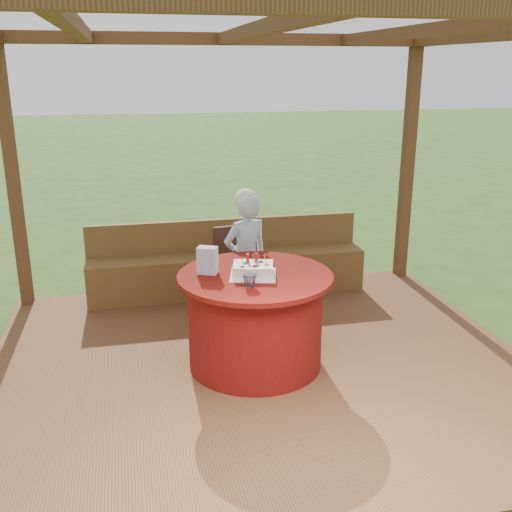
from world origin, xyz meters
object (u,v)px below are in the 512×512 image
(birthday_cake, at_px, (253,269))
(drinking_glass, at_px, (250,281))
(table, at_px, (255,319))
(elderly_woman, at_px, (246,256))
(gift_bag, at_px, (207,260))
(bench, at_px, (228,270))
(chair, at_px, (235,265))

(birthday_cake, distance_m, drinking_glass, 0.27)
(table, distance_m, drinking_glass, 0.53)
(elderly_woman, xyz_separation_m, birthday_cake, (-0.12, -0.91, 0.18))
(birthday_cake, distance_m, gift_bag, 0.38)
(bench, xyz_separation_m, birthday_cake, (-0.08, -1.72, 0.59))
(table, relative_size, chair, 1.49)
(bench, relative_size, chair, 3.56)
(elderly_woman, relative_size, gift_bag, 5.99)
(birthday_cake, bearing_deg, table, 46.35)
(chair, bearing_deg, gift_bag, -110.45)
(birthday_cake, xyz_separation_m, gift_bag, (-0.35, 0.13, 0.06))
(drinking_glass, bearing_deg, birthday_cake, 72.46)
(table, bearing_deg, drinking_glass, -110.20)
(table, height_order, gift_bag, gift_bag)
(gift_bag, height_order, drinking_glass, gift_bag)
(elderly_woman, bearing_deg, drinking_glass, -99.90)
(drinking_glass, bearing_deg, gift_bag, 125.16)
(bench, distance_m, gift_bag, 1.77)
(birthday_cake, bearing_deg, chair, 85.98)
(elderly_woman, height_order, birthday_cake, elderly_woman)
(chair, relative_size, gift_bag, 3.82)
(elderly_woman, bearing_deg, bench, 93.22)
(table, bearing_deg, chair, 86.86)
(table, relative_size, elderly_woman, 0.95)
(elderly_woman, bearing_deg, chair, 94.57)
(table, height_order, elderly_woman, elderly_woman)
(bench, relative_size, drinking_glass, 28.10)
(table, distance_m, birthday_cake, 0.45)
(table, bearing_deg, bench, 88.08)
(table, xyz_separation_m, gift_bag, (-0.37, 0.10, 0.50))
(chair, height_order, drinking_glass, drinking_glass)
(table, bearing_deg, birthday_cake, -133.65)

